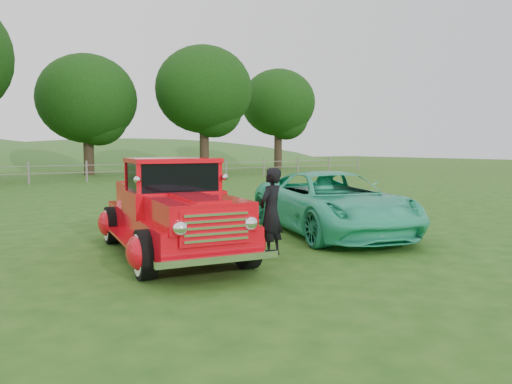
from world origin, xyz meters
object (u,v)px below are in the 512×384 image
tree_far_east (278,103)px  man (271,212)px  tree_near_east (87,99)px  red_pickup (172,212)px  tree_mid_east (204,90)px  teal_sedan (332,203)px

tree_far_east → man: size_ratio=5.51×
tree_near_east → red_pickup: tree_near_east is taller
tree_near_east → tree_mid_east: tree_mid_east is taller
man → tree_far_east: bearing=-151.2°
tree_far_east → tree_near_east: bearing=-176.6°
red_pickup → tree_near_east: bearing=86.6°
tree_mid_east → man: (-12.25, -26.18, -5.37)m
red_pickup → man: 1.81m
tree_near_east → red_pickup: (-5.72, -27.13, -4.45)m
teal_sedan → man: 2.76m
tree_far_east → man: (-21.25, -29.18, -5.06)m
tree_near_east → red_pickup: 28.08m
tree_mid_east → tree_far_east: bearing=18.4°
teal_sedan → red_pickup: bearing=-162.8°
tree_far_east → teal_sedan: (-18.74, -28.03, -5.15)m
tree_mid_east → red_pickup: bearing=-118.6°
tree_near_east → tree_far_east: tree_far_east is taller
red_pickup → teal_sedan: (3.98, 0.10, -0.09)m
tree_far_east → red_pickup: tree_far_east is taller
tree_mid_east → tree_far_east: tree_mid_east is taller
tree_near_east → teal_sedan: tree_near_east is taller
tree_mid_east → red_pickup: size_ratio=1.82×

